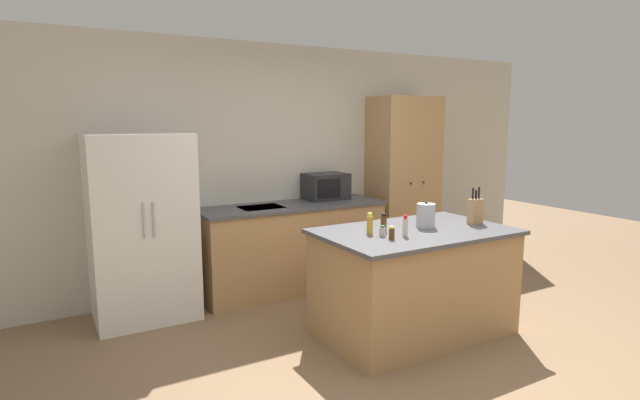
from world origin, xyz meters
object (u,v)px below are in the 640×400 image
at_px(spice_bottle_tall_dark, 370,224).
at_px(spice_bottle_amber_oil, 392,233).
at_px(spice_bottle_pale_salt, 384,223).
at_px(pantry_cabinet, 403,184).
at_px(knife_block, 475,211).
at_px(refrigerator, 142,228).
at_px(spice_bottle_green_herb, 405,226).
at_px(microwave, 326,186).
at_px(spice_bottle_short_red, 382,231).
at_px(kettle, 426,215).

height_order(spice_bottle_tall_dark, spice_bottle_amber_oil, spice_bottle_tall_dark).
bearing_deg(spice_bottle_pale_salt, pantry_cabinet, 46.64).
relative_size(knife_block, spice_bottle_tall_dark, 1.91).
distance_m(refrigerator, spice_bottle_green_herb, 2.35).
distance_m(pantry_cabinet, microwave, 1.05).
bearing_deg(spice_bottle_short_red, refrigerator, 134.94).
bearing_deg(spice_bottle_pale_salt, spice_bottle_short_red, -130.18).
distance_m(pantry_cabinet, spice_bottle_amber_oil, 2.31).
xyz_separation_m(spice_bottle_pale_salt, kettle, (0.42, -0.03, 0.03)).
xyz_separation_m(pantry_cabinet, spice_bottle_short_red, (-1.52, -1.62, -0.10)).
xyz_separation_m(spice_bottle_tall_dark, spice_bottle_amber_oil, (0.04, -0.24, -0.03)).
bearing_deg(spice_bottle_pale_salt, knife_block, -8.70).
bearing_deg(spice_bottle_green_herb, knife_block, 4.78).
height_order(microwave, spice_bottle_short_red, microwave).
bearing_deg(spice_bottle_tall_dark, knife_block, -7.50).
xyz_separation_m(spice_bottle_tall_dark, spice_bottle_green_herb, (0.19, -0.21, -0.00)).
relative_size(spice_bottle_amber_oil, spice_bottle_pale_salt, 0.66).
distance_m(spice_bottle_amber_oil, spice_bottle_pale_salt, 0.26).
xyz_separation_m(spice_bottle_short_red, kettle, (0.53, 0.09, 0.06)).
xyz_separation_m(knife_block, spice_bottle_short_red, (-1.00, 0.02, -0.08)).
bearing_deg(knife_block, spice_bottle_short_red, 179.01).
relative_size(spice_bottle_short_red, spice_bottle_green_herb, 0.50).
relative_size(refrigerator, spice_bottle_green_herb, 10.01).
bearing_deg(refrigerator, microwave, 4.22).
height_order(refrigerator, spice_bottle_short_red, refrigerator).
bearing_deg(spice_bottle_short_red, spice_bottle_green_herb, -29.54).
xyz_separation_m(spice_bottle_short_red, spice_bottle_green_herb, (0.15, -0.09, 0.04)).
relative_size(pantry_cabinet, spice_bottle_amber_oil, 20.47).
xyz_separation_m(pantry_cabinet, spice_bottle_tall_dark, (-1.56, -1.50, -0.06)).
bearing_deg(microwave, kettle, -88.16).
height_order(pantry_cabinet, microwave, pantry_cabinet).
height_order(pantry_cabinet, spice_bottle_pale_salt, pantry_cabinet).
relative_size(microwave, spice_bottle_pale_salt, 3.04).
bearing_deg(refrigerator, kettle, -35.03).
bearing_deg(spice_bottle_green_herb, microwave, 79.77).
xyz_separation_m(refrigerator, spice_bottle_tall_dark, (1.50, -1.42, 0.13)).
bearing_deg(pantry_cabinet, spice_bottle_green_herb, -128.61).
bearing_deg(pantry_cabinet, microwave, 176.56).
height_order(knife_block, spice_bottle_short_red, knife_block).
bearing_deg(spice_bottle_green_herb, spice_bottle_pale_salt, 104.47).
distance_m(spice_bottle_tall_dark, spice_bottle_amber_oil, 0.24).
distance_m(spice_bottle_short_red, spice_bottle_pale_salt, 0.16).
bearing_deg(spice_bottle_tall_dark, spice_bottle_pale_salt, 0.37).
bearing_deg(spice_bottle_short_red, kettle, 10.10).
relative_size(microwave, kettle, 2.08).
bearing_deg(spice_bottle_tall_dark, spice_bottle_short_red, -72.69).
distance_m(microwave, spice_bottle_short_red, 1.76).
bearing_deg(kettle, spice_bottle_amber_oil, -158.02).
bearing_deg(spice_bottle_green_herb, kettle, 26.04).
bearing_deg(pantry_cabinet, spice_bottle_amber_oil, -131.14).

